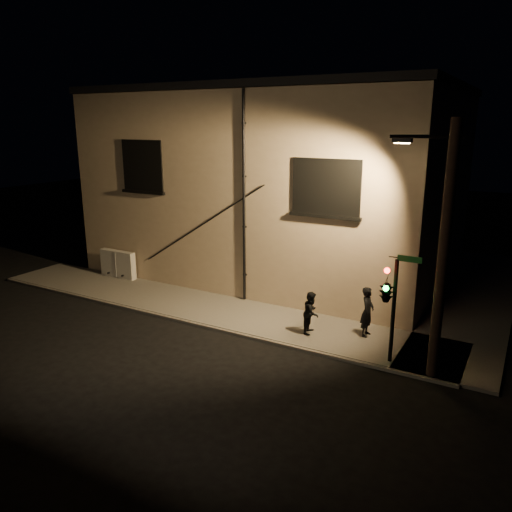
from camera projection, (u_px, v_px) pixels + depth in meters
The scene contains 8 objects.
ground at pixel (246, 337), 17.38m from camera, with size 90.00×90.00×0.00m, color black.
sidewalk at pixel (326, 303), 20.48m from camera, with size 21.00×16.00×0.12m.
building at pixel (285, 180), 25.23m from camera, with size 16.20×12.23×8.80m.
utility_cabinet at pixel (118, 264), 23.56m from camera, with size 1.94×0.33×1.28m, color beige.
pedestrian_a at pixel (367, 312), 16.98m from camera, with size 0.63×0.42×1.74m, color black.
pedestrian_b at pixel (311, 312), 17.25m from camera, with size 0.72×0.56×1.49m, color black.
traffic_signal at pixel (387, 291), 14.78m from camera, with size 1.26×2.00×3.39m.
streetlamp_pole at pixel (441, 248), 13.65m from camera, with size 2.03×1.39×7.37m.
Camera 1 is at (8.21, -13.80, 7.23)m, focal length 35.00 mm.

